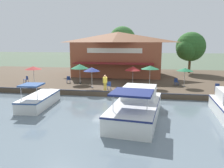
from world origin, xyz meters
The scene contains 20 objects.
ground_plane centered at (0.00, 0.00, 0.00)m, with size 220.00×220.00×0.00m, color #4C5B47.
quay_deck centered at (-11.00, 0.00, 0.30)m, with size 22.00×56.00×0.60m, color #4C3D2D.
quay_edge_fender centered at (-0.10, 0.00, 0.65)m, with size 0.20×50.40×0.10m, color #2D2D33.
waterfront_restaurant centered at (-13.03, -0.53, 4.10)m, with size 9.96×14.04×6.88m.
patio_umbrella_back_row centered at (-5.29, 2.48, 2.57)m, with size 2.04×2.04×2.27m.
patio_umbrella_near_quay_edge centered at (-2.03, -2.01, 2.75)m, with size 1.90×1.90×2.41m.
patio_umbrella_by_entrance centered at (-1.67, -9.07, 2.81)m, with size 1.94×1.94×2.44m.
patio_umbrella_mid_patio_right centered at (-4.39, -4.21, 2.81)m, with size 2.27×2.27×2.53m.
patio_umbrella_mid_patio_left centered at (-3.55, 4.60, 2.92)m, with size 2.09×2.09×2.56m.
patio_umbrella_far_corner centered at (-4.49, 8.67, 2.65)m, with size 1.95×1.95×2.27m.
cafe_chair_beside_entrance centered at (-5.25, 7.86, 1.08)m, with size 0.56×0.56×0.85m.
cafe_chair_back_row_seat centered at (-2.29, 11.78, 1.08)m, with size 0.46×0.46×0.85m.
cafe_chair_far_corner_seat centered at (-3.79, -11.38, 1.08)m, with size 0.58×0.58×0.85m.
cafe_chair_mid_patio centered at (-4.57, -5.85, 1.08)m, with size 0.56×0.56×0.85m.
cafe_chair_facing_river centered at (-1.46, 0.11, 1.08)m, with size 0.52×0.52×0.85m.
person_mid_patio centered at (-0.79, -0.20, 1.68)m, with size 0.48×0.48×1.71m.
motorboat_nearest_quay centered at (5.42, 3.73, 0.92)m, with size 9.33×4.05×2.49m.
motorboat_fourth_along centered at (3.84, -5.26, 0.66)m, with size 6.48×2.33×2.26m.
tree_upstream_bank centered at (-16.42, -0.46, 6.17)m, with size 4.88×4.65×8.03m.
tree_behind_restaurant centered at (-17.20, 11.22, 4.98)m, with size 5.22×4.97×7.00m.
Camera 1 is at (22.18, 4.48, 5.72)m, focal length 35.00 mm.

